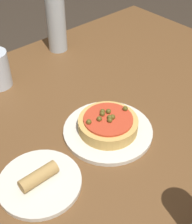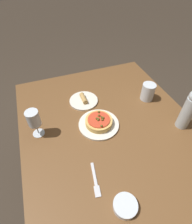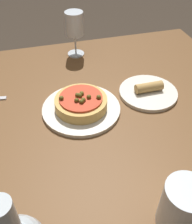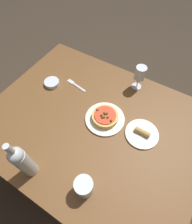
{
  "view_description": "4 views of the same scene",
  "coord_description": "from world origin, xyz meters",
  "px_view_note": "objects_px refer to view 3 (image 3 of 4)",
  "views": [
    {
      "loc": [
        0.48,
        0.49,
        1.31
      ],
      "look_at": [
        0.08,
        0.03,
        0.79
      ],
      "focal_mm": 50.0,
      "sensor_mm": 36.0,
      "label": 1
    },
    {
      "loc": [
        -0.58,
        0.31,
        1.52
      ],
      "look_at": [
        0.08,
        0.06,
        0.81
      ],
      "focal_mm": 28.0,
      "sensor_mm": 36.0,
      "label": 2
    },
    {
      "loc": [
        -0.06,
        -0.54,
        1.26
      ],
      "look_at": [
        0.09,
        0.01,
        0.75
      ],
      "focal_mm": 42.0,
      "sensor_mm": 36.0,
      "label": 3
    },
    {
      "loc": [
        0.3,
        -0.44,
        1.64
      ],
      "look_at": [
        0.02,
        0.01,
        0.83
      ],
      "focal_mm": 28.0,
      "sensor_mm": 36.0,
      "label": 4
    }
  ],
  "objects_px": {
    "dinner_plate": "(81,109)",
    "side_plate": "(148,92)",
    "water_cup": "(182,207)",
    "wine_glass": "(74,25)",
    "pizza": "(81,102)",
    "dining_table": "(69,145)"
  },
  "relations": [
    {
      "from": "pizza",
      "to": "dining_table",
      "type": "bearing_deg",
      "value": -135.36
    },
    {
      "from": "dinner_plate",
      "to": "water_cup",
      "type": "distance_m",
      "value": 0.42
    },
    {
      "from": "dinner_plate",
      "to": "side_plate",
      "type": "height_order",
      "value": "side_plate"
    },
    {
      "from": "dinner_plate",
      "to": "pizza",
      "type": "xyz_separation_m",
      "value": [
        -0.0,
        -0.0,
        0.03
      ]
    },
    {
      "from": "dinner_plate",
      "to": "side_plate",
      "type": "distance_m",
      "value": 0.23
    },
    {
      "from": "dining_table",
      "to": "side_plate",
      "type": "bearing_deg",
      "value": 15.13
    },
    {
      "from": "dining_table",
      "to": "wine_glass",
      "type": "distance_m",
      "value": 0.46
    },
    {
      "from": "wine_glass",
      "to": "side_plate",
      "type": "xyz_separation_m",
      "value": [
        0.18,
        -0.32,
        -0.11
      ]
    },
    {
      "from": "dinner_plate",
      "to": "side_plate",
      "type": "xyz_separation_m",
      "value": [
        0.23,
        0.02,
        0.0
      ]
    },
    {
      "from": "water_cup",
      "to": "pizza",
      "type": "bearing_deg",
      "value": 105.93
    },
    {
      "from": "pizza",
      "to": "side_plate",
      "type": "distance_m",
      "value": 0.23
    },
    {
      "from": "wine_glass",
      "to": "dining_table",
      "type": "bearing_deg",
      "value": -105.82
    },
    {
      "from": "wine_glass",
      "to": "water_cup",
      "type": "height_order",
      "value": "wine_glass"
    },
    {
      "from": "dining_table",
      "to": "water_cup",
      "type": "bearing_deg",
      "value": -63.41
    },
    {
      "from": "water_cup",
      "to": "side_plate",
      "type": "xyz_separation_m",
      "value": [
        0.12,
        0.42,
        -0.05
      ]
    },
    {
      "from": "dining_table",
      "to": "pizza",
      "type": "bearing_deg",
      "value": 44.64
    },
    {
      "from": "dinner_plate",
      "to": "wine_glass",
      "type": "bearing_deg",
      "value": 80.66
    },
    {
      "from": "pizza",
      "to": "side_plate",
      "type": "relative_size",
      "value": 0.83
    },
    {
      "from": "dinner_plate",
      "to": "water_cup",
      "type": "relative_size",
      "value": 2.05
    },
    {
      "from": "dinner_plate",
      "to": "wine_glass",
      "type": "height_order",
      "value": "wine_glass"
    },
    {
      "from": "dinner_plate",
      "to": "wine_glass",
      "type": "xyz_separation_m",
      "value": [
        0.06,
        0.35,
        0.12
      ]
    },
    {
      "from": "wine_glass",
      "to": "dinner_plate",
      "type": "bearing_deg",
      "value": -99.34
    }
  ]
}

